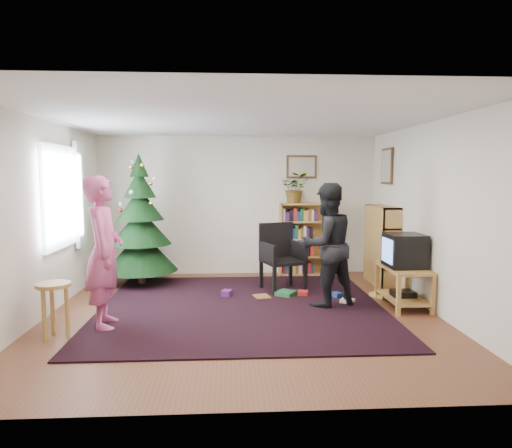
{
  "coord_description": "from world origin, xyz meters",
  "views": [
    {
      "loc": [
        -0.15,
        -5.79,
        1.78
      ],
      "look_at": [
        0.22,
        0.7,
        1.1
      ],
      "focal_mm": 32.0,
      "sensor_mm": 36.0,
      "label": 1
    }
  ],
  "objects": [
    {
      "name": "bookshelf_back",
      "position": [
        1.22,
        2.34,
        0.66
      ],
      "size": [
        0.95,
        0.3,
        1.3
      ],
      "color": "#BA8442",
      "rests_on": "floor"
    },
    {
      "name": "floor",
      "position": [
        0.0,
        0.0,
        0.0
      ],
      "size": [
        5.0,
        5.0,
        0.0
      ],
      "primitive_type": "plane",
      "color": "brown",
      "rests_on": "ground"
    },
    {
      "name": "armchair",
      "position": [
        0.66,
        1.25,
        0.57
      ],
      "size": [
        0.73,
        0.74,
        1.05
      ],
      "rotation": [
        0.0,
        0.0,
        0.32
      ],
      "color": "black",
      "rests_on": "rug"
    },
    {
      "name": "picture_back",
      "position": [
        1.15,
        2.48,
        1.95
      ],
      "size": [
        0.55,
        0.03,
        0.42
      ],
      "color": "#4C3319",
      "rests_on": "wall_back"
    },
    {
      "name": "ceiling",
      "position": [
        0.0,
        0.0,
        2.5
      ],
      "size": [
        5.0,
        5.0,
        0.0
      ],
      "primitive_type": "plane",
      "rotation": [
        3.14,
        0.0,
        0.0
      ],
      "color": "white",
      "rests_on": "wall_back"
    },
    {
      "name": "bookshelf_right",
      "position": [
        2.34,
        1.51,
        0.66
      ],
      "size": [
        0.3,
        0.95,
        1.3
      ],
      "rotation": [
        0.0,
        0.0,
        1.57
      ],
      "color": "#BA8442",
      "rests_on": "floor"
    },
    {
      "name": "wall_front",
      "position": [
        0.0,
        -2.5,
        1.25
      ],
      "size": [
        5.0,
        0.02,
        2.5
      ],
      "primitive_type": "cube",
      "color": "silver",
      "rests_on": "floor"
    },
    {
      "name": "window_pane",
      "position": [
        -2.47,
        0.6,
        1.5
      ],
      "size": [
        0.04,
        1.2,
        1.4
      ],
      "primitive_type": "cube",
      "color": "silver",
      "rests_on": "wall_left"
    },
    {
      "name": "crt_tv",
      "position": [
        2.22,
        0.23,
        0.78
      ],
      "size": [
        0.48,
        0.52,
        0.45
      ],
      "color": "black",
      "rests_on": "tv_stand"
    },
    {
      "name": "wall_right",
      "position": [
        2.5,
        0.0,
        1.25
      ],
      "size": [
        0.02,
        5.0,
        2.5
      ],
      "primitive_type": "cube",
      "color": "silver",
      "rests_on": "floor"
    },
    {
      "name": "person_standing",
      "position": [
        -1.63,
        -0.42,
        0.9
      ],
      "size": [
        0.52,
        0.71,
        1.79
      ],
      "primitive_type": "imported",
      "rotation": [
        0.0,
        0.0,
        1.71
      ],
      "color": "#BF4C81",
      "rests_on": "rug"
    },
    {
      "name": "picture_right",
      "position": [
        2.48,
        1.75,
        1.95
      ],
      "size": [
        0.03,
        0.5,
        0.6
      ],
      "color": "#4C3319",
      "rests_on": "wall_right"
    },
    {
      "name": "potted_plant",
      "position": [
        1.02,
        2.34,
        1.57
      ],
      "size": [
        0.55,
        0.5,
        0.54
      ],
      "primitive_type": "imported",
      "rotation": [
        0.0,
        0.0,
        -0.17
      ],
      "color": "gray",
      "rests_on": "bookshelf_back"
    },
    {
      "name": "wall_back",
      "position": [
        0.0,
        2.5,
        1.25
      ],
      "size": [
        5.0,
        0.02,
        2.5
      ],
      "primitive_type": "cube",
      "color": "silver",
      "rests_on": "floor"
    },
    {
      "name": "curtain",
      "position": [
        -2.43,
        1.3,
        1.5
      ],
      "size": [
        0.06,
        0.35,
        1.6
      ],
      "primitive_type": "cube",
      "color": "silver",
      "rests_on": "wall_left"
    },
    {
      "name": "tv_stand",
      "position": [
        2.22,
        0.23,
        0.33
      ],
      "size": [
        0.51,
        0.92,
        0.55
      ],
      "color": "#BA8442",
      "rests_on": "floor"
    },
    {
      "name": "christmas_tree",
      "position": [
        -1.62,
        1.73,
        0.9
      ],
      "size": [
        1.19,
        1.19,
        2.15
      ],
      "rotation": [
        0.0,
        0.0,
        -0.35
      ],
      "color": "#3F2816",
      "rests_on": "rug"
    },
    {
      "name": "wall_left",
      "position": [
        -2.5,
        0.0,
        1.25
      ],
      "size": [
        0.02,
        5.0,
        2.5
      ],
      "primitive_type": "cube",
      "color": "silver",
      "rests_on": "floor"
    },
    {
      "name": "floor_clutter",
      "position": [
        0.95,
        0.72,
        0.04
      ],
      "size": [
        2.49,
        0.66,
        0.08
      ],
      "color": "#A51E19",
      "rests_on": "rug"
    },
    {
      "name": "person_by_chair",
      "position": [
        1.16,
        0.3,
        0.85
      ],
      "size": [
        1.0,
        0.89,
        1.69
      ],
      "primitive_type": "imported",
      "rotation": [
        0.0,
        0.0,
        3.51
      ],
      "color": "black",
      "rests_on": "rug"
    },
    {
      "name": "stool",
      "position": [
        -2.09,
        -0.78,
        0.48
      ],
      "size": [
        0.37,
        0.37,
        0.62
      ],
      "color": "#BA8442",
      "rests_on": "floor"
    },
    {
      "name": "rug",
      "position": [
        0.0,
        0.3,
        0.01
      ],
      "size": [
        3.8,
        3.6,
        0.02
      ],
      "primitive_type": "cube",
      "color": "black",
      "rests_on": "floor"
    },
    {
      "name": "table_lamp",
      "position": [
        1.52,
        2.34,
        1.51
      ],
      "size": [
        0.23,
        0.23,
        0.31
      ],
      "color": "#A57F33",
      "rests_on": "bookshelf_back"
    }
  ]
}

